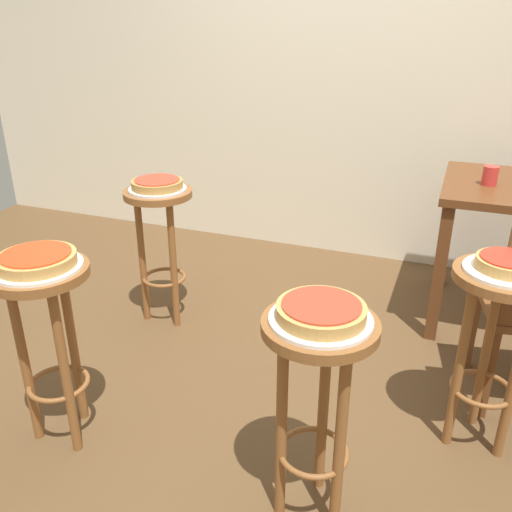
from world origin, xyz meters
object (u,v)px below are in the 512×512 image
(serving_plate_foreground, at_px, (38,267))
(pizza_leftside, at_px, (507,263))
(stool_rear, at_px, (161,228))
(pizza_rear, at_px, (157,184))
(stool_leftside, at_px, (495,324))
(cup_near_edge, at_px, (490,176))
(serving_plate_rear, at_px, (158,189))
(stool_foreground, at_px, (47,319))
(serving_plate_middle, at_px, (321,320))
(serving_plate_leftside, at_px, (506,271))
(pizza_foreground, at_px, (36,259))
(stool_middle, at_px, (317,380))
(pizza_middle, at_px, (321,311))

(serving_plate_foreground, distance_m, pizza_leftside, 1.64)
(stool_rear, xyz_separation_m, pizza_rear, (0.00, 0.00, 0.24))
(stool_leftside, distance_m, cup_near_edge, 1.05)
(serving_plate_rear, height_order, cup_near_edge, cup_near_edge)
(stool_foreground, distance_m, serving_plate_rear, 1.00)
(serving_plate_middle, relative_size, pizza_leftside, 1.45)
(serving_plate_leftside, distance_m, serving_plate_rear, 1.68)
(stool_leftside, relative_size, pizza_rear, 2.86)
(stool_rear, bearing_deg, serving_plate_middle, -40.89)
(pizza_foreground, relative_size, stool_leftside, 0.37)
(stool_foreground, height_order, stool_leftside, same)
(stool_middle, relative_size, pizza_rear, 2.86)
(stool_leftside, bearing_deg, serving_plate_rear, 165.85)
(serving_plate_foreground, relative_size, pizza_foreground, 1.14)
(stool_foreground, height_order, pizza_middle, pizza_middle)
(serving_plate_middle, xyz_separation_m, pizza_rear, (-1.11, 0.97, 0.03))
(pizza_foreground, relative_size, pizza_middle, 1.04)
(cup_near_edge, bearing_deg, serving_plate_middle, -106.38)
(pizza_middle, xyz_separation_m, serving_plate_rear, (-1.11, 0.97, -0.03))
(pizza_middle, relative_size, stool_leftside, 0.36)
(serving_plate_foreground, xyz_separation_m, stool_middle, (1.03, 0.01, -0.21))
(serving_plate_foreground, bearing_deg, serving_plate_leftside, 20.00)
(stool_foreground, xyz_separation_m, cup_near_edge, (1.48, 1.56, 0.29))
(stool_foreground, bearing_deg, stool_middle, 0.34)
(pizza_foreground, distance_m, stool_leftside, 1.66)
(stool_leftside, bearing_deg, pizza_foreground, -160.00)
(pizza_middle, xyz_separation_m, pizza_rear, (-1.11, 0.97, 0.00))
(serving_plate_foreground, distance_m, pizza_foreground, 0.03)
(serving_plate_rear, bearing_deg, serving_plate_leftside, -14.15)
(pizza_rear, height_order, cup_near_edge, cup_near_edge)
(serving_plate_middle, distance_m, serving_plate_rear, 1.47)
(stool_foreground, bearing_deg, cup_near_edge, 46.51)
(serving_plate_middle, bearing_deg, pizza_rear, 139.11)
(pizza_middle, height_order, pizza_rear, same)
(pizza_leftside, bearing_deg, pizza_rear, 165.85)
(stool_foreground, distance_m, stool_middle, 1.03)
(stool_rear, height_order, serving_plate_rear, serving_plate_rear)
(pizza_foreground, height_order, serving_plate_leftside, pizza_foreground)
(serving_plate_foreground, bearing_deg, stool_leftside, 20.00)
(stool_rear, bearing_deg, pizza_rear, 90.00)
(stool_middle, bearing_deg, pizza_leftside, 47.16)
(serving_plate_foreground, relative_size, pizza_leftside, 1.48)
(serving_plate_middle, relative_size, cup_near_edge, 3.17)
(stool_rear, xyz_separation_m, serving_plate_rear, (0.00, 0.00, 0.21))
(stool_middle, bearing_deg, serving_plate_middle, 0.00)
(pizza_middle, distance_m, stool_rear, 1.49)
(pizza_middle, relative_size, pizza_rear, 1.02)
(serving_plate_foreground, bearing_deg, serving_plate_middle, 0.34)
(serving_plate_leftside, relative_size, pizza_leftside, 1.36)
(pizza_foreground, distance_m, pizza_middle, 1.03)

